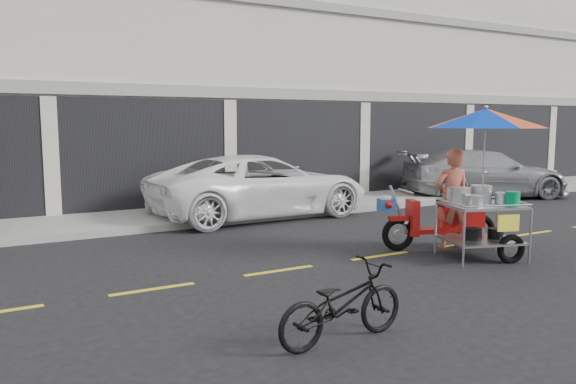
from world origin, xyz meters
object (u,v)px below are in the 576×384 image
white_pickup (261,186)px  near_bicycle (342,304)px  food_vendor_rig (471,161)px  silver_pickup (484,173)px

white_pickup → near_bicycle: size_ratio=3.43×
near_bicycle → food_vendor_rig: food_vendor_rig is taller
near_bicycle → food_vendor_rig: size_ratio=0.61×
white_pickup → food_vendor_rig: food_vendor_rig is taller
silver_pickup → food_vendor_rig: size_ratio=1.95×
white_pickup → near_bicycle: bearing=157.2°
silver_pickup → food_vendor_rig: (-6.23, -5.18, 0.90)m
food_vendor_rig → near_bicycle: bearing=-134.9°
near_bicycle → food_vendor_rig: bearing=-66.3°
silver_pickup → white_pickup: bearing=109.8°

